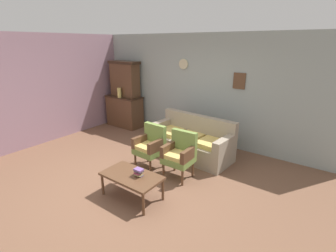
{
  "coord_description": "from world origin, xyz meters",
  "views": [
    {
      "loc": [
        2.9,
        -2.87,
        2.48
      ],
      "look_at": [
        0.08,
        0.99,
        0.85
      ],
      "focal_mm": 26.34,
      "sensor_mm": 36.0,
      "label": 1
    }
  ],
  "objects": [
    {
      "name": "floral_couch",
      "position": [
        0.26,
        1.63,
        0.33
      ],
      "size": [
        1.95,
        0.94,
        0.9
      ],
      "color": "gray",
      "rests_on": "ground"
    },
    {
      "name": "side_cabinet",
      "position": [
        -2.5,
        2.25,
        0.47
      ],
      "size": [
        1.16,
        0.55,
        0.93
      ],
      "color": "brown",
      "rests_on": "ground"
    },
    {
      "name": "wall_back_with_decor",
      "position": [
        0.0,
        2.63,
        1.35
      ],
      "size": [
        6.4,
        0.09,
        2.7
      ],
      "color": "#939E99",
      "rests_on": "ground"
    },
    {
      "name": "cabinet_upper_hutch",
      "position": [
        -2.5,
        2.33,
        1.45
      ],
      "size": [
        0.99,
        0.38,
        1.03
      ],
      "color": "brown",
      "rests_on": "side_cabinet"
    },
    {
      "name": "armchair_near_cabinet",
      "position": [
        0.58,
        0.67,
        0.5
      ],
      "size": [
        0.53,
        0.5,
        0.9
      ],
      "color": "olive",
      "rests_on": "ground"
    },
    {
      "name": "ground_plane",
      "position": [
        0.0,
        0.0,
        0.0
      ],
      "size": [
        7.68,
        7.68,
        0.0
      ],
      "primitive_type": "plane",
      "color": "brown"
    },
    {
      "name": "vase_on_cabinet",
      "position": [
        -2.49,
        2.07,
        1.07
      ],
      "size": [
        0.12,
        0.12,
        0.28
      ],
      "primitive_type": "cylinder",
      "color": "#D5BD63",
      "rests_on": "side_cabinet"
    },
    {
      "name": "book_stack_on_table",
      "position": [
        0.43,
        -0.3,
        0.5
      ],
      "size": [
        0.17,
        0.12,
        0.14
      ],
      "color": "#6A5664",
      "rests_on": "coffee_table"
    },
    {
      "name": "wall_left_side",
      "position": [
        -3.23,
        0.0,
        1.35
      ],
      "size": [
        0.06,
        5.2,
        2.7
      ],
      "primitive_type": "cube",
      "color": "gray",
      "rests_on": "ground"
    },
    {
      "name": "armchair_row_middle",
      "position": [
        -0.12,
        0.65,
        0.5
      ],
      "size": [
        0.54,
        0.51,
        0.9
      ],
      "color": "olive",
      "rests_on": "ground"
    },
    {
      "name": "coffee_table",
      "position": [
        0.32,
        -0.35,
        0.38
      ],
      "size": [
        1.0,
        0.56,
        0.42
      ],
      "color": "brown",
      "rests_on": "ground"
    }
  ]
}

